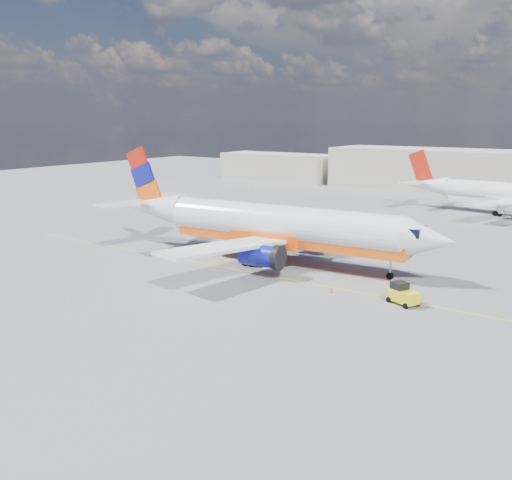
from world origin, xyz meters
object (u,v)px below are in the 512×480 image
Objects in this scene: second_jet at (509,194)px; traffic_cone at (332,291)px; gse_tug at (403,294)px; main_jet at (272,225)px.

second_jet is 49.66m from traffic_cone.
gse_tug is at bearing -85.89° from second_jet.
traffic_cone is (9.90, -6.03, -3.44)m from main_jet.
gse_tug reaches higher than traffic_cone.
main_jet is 12.10m from traffic_cone.
traffic_cone is at bearing -92.49° from second_jet.
main_jet is 16.66m from gse_tug.
traffic_cone is (-5.66, -0.86, -0.53)m from gse_tug.
main_jet is at bearing -105.58° from second_jet.
gse_tug is at bearing 8.65° from traffic_cone.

